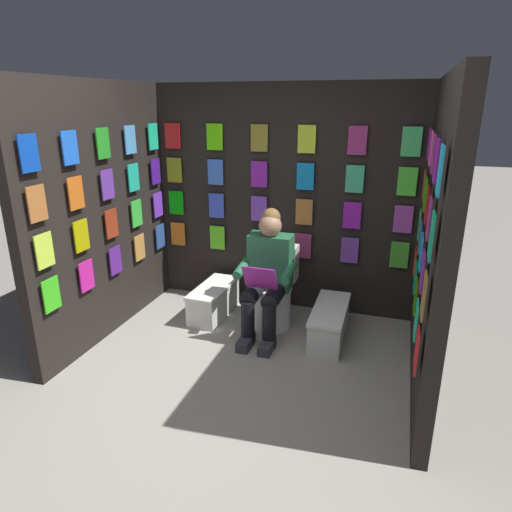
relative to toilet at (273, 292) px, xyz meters
name	(u,v)px	position (x,y,z in m)	size (l,w,h in m)	color
ground_plane	(203,421)	(0.05, 1.59, -0.33)	(30.00, 30.00, 0.00)	#9E998E
display_wall_back	(283,200)	(0.05, -0.50, 0.82)	(2.83, 0.14, 2.29)	black
display_wall_left	(435,241)	(-1.37, 0.57, 0.82)	(0.14, 2.04, 2.29)	black
display_wall_right	(103,213)	(1.46, 0.57, 0.82)	(0.14, 2.04, 2.29)	black
toilet	(273,292)	(0.00, 0.00, 0.00)	(0.41, 0.55, 0.77)	white
person_reading	(267,274)	(0.00, 0.23, 0.27)	(0.53, 0.68, 1.19)	#286B42
comic_longbox_near	(214,301)	(0.63, 0.03, -0.17)	(0.32, 0.72, 0.32)	white
comic_longbox_far	(329,323)	(-0.59, 0.16, -0.17)	(0.31, 0.80, 0.32)	white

